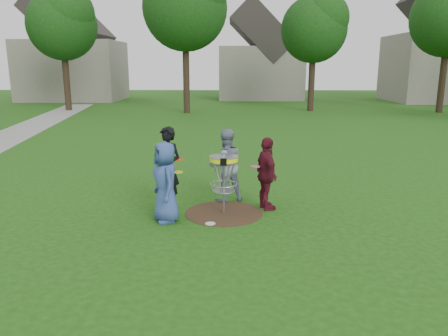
{
  "coord_description": "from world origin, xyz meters",
  "views": [
    {
      "loc": [
        0.17,
        -9.53,
        3.33
      ],
      "look_at": [
        0.0,
        0.3,
        1.0
      ],
      "focal_mm": 35.0,
      "sensor_mm": 36.0,
      "label": 1
    }
  ],
  "objects_px": {
    "player_blue": "(166,182)",
    "player_black": "(168,168)",
    "disc_golf_basket": "(224,170)",
    "player_maroon": "(267,174)",
    "player_grey": "(225,165)"
  },
  "relations": [
    {
      "from": "player_black",
      "to": "player_grey",
      "type": "bearing_deg",
      "value": 52.66
    },
    {
      "from": "player_black",
      "to": "player_maroon",
      "type": "height_order",
      "value": "player_black"
    },
    {
      "from": "player_black",
      "to": "player_grey",
      "type": "relative_size",
      "value": 1.07
    },
    {
      "from": "player_maroon",
      "to": "disc_golf_basket",
      "type": "distance_m",
      "value": 1.05
    },
    {
      "from": "player_black",
      "to": "player_maroon",
      "type": "xyz_separation_m",
      "value": [
        2.32,
        -0.15,
        -0.11
      ]
    },
    {
      "from": "player_black",
      "to": "player_grey",
      "type": "xyz_separation_m",
      "value": [
        1.35,
        0.5,
        -0.06
      ]
    },
    {
      "from": "player_black",
      "to": "player_grey",
      "type": "height_order",
      "value": "player_black"
    },
    {
      "from": "player_blue",
      "to": "player_grey",
      "type": "bearing_deg",
      "value": 115.04
    },
    {
      "from": "disc_golf_basket",
      "to": "player_maroon",
      "type": "bearing_deg",
      "value": 17.78
    },
    {
      "from": "player_maroon",
      "to": "player_black",
      "type": "bearing_deg",
      "value": 68.62
    },
    {
      "from": "player_blue",
      "to": "player_black",
      "type": "relative_size",
      "value": 0.91
    },
    {
      "from": "disc_golf_basket",
      "to": "player_blue",
      "type": "bearing_deg",
      "value": -157.28
    },
    {
      "from": "player_blue",
      "to": "player_maroon",
      "type": "height_order",
      "value": "player_blue"
    },
    {
      "from": "player_blue",
      "to": "player_maroon",
      "type": "xyz_separation_m",
      "value": [
        2.23,
        0.84,
        -0.02
      ]
    },
    {
      "from": "player_blue",
      "to": "player_black",
      "type": "xyz_separation_m",
      "value": [
        -0.09,
        0.98,
        0.09
      ]
    }
  ]
}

